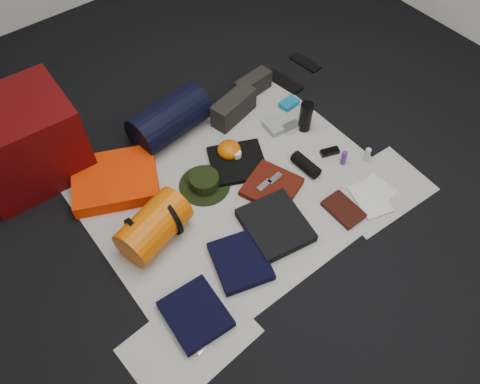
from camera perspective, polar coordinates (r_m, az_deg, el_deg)
floor at (r=2.69m, az=-0.44°, el=0.01°), size 4.50×4.50×0.02m
newspaper_mat at (r=2.68m, az=-0.45°, el=0.17°), size 1.60×1.30×0.01m
newspaper_sheet_front_left at (r=2.29m, az=-6.14°, el=-17.56°), size 0.61×0.44×0.00m
newspaper_sheet_front_right at (r=2.80m, az=16.58°, el=0.26°), size 0.60×0.43×0.00m
red_cabinet at (r=2.86m, az=-24.91°, el=5.59°), size 0.60×0.51×0.49m
sleeping_pad at (r=2.76m, az=-14.95°, el=1.44°), size 0.59×0.55×0.09m
stuff_sack at (r=2.45m, az=-10.46°, el=-4.14°), size 0.42×0.32×0.22m
sack_strap_left at (r=2.44m, az=-12.43°, el=-5.37°), size 0.02×0.22×0.22m
sack_strap_right at (r=2.47m, az=-8.50°, el=-2.98°), size 0.03×0.22×0.22m
navy_duffel at (r=2.90m, az=-8.60°, el=8.77°), size 0.51×0.31×0.25m
boonie_brim at (r=2.70m, az=-4.33°, el=0.85°), size 0.36×0.36×0.01m
boonie_crown at (r=2.67m, az=-4.38°, el=1.38°), size 0.17×0.17×0.07m
hiking_boot_left at (r=3.01m, az=-0.77°, el=10.26°), size 0.34×0.19×0.16m
hiking_boot_right at (r=3.20m, az=1.62°, el=12.97°), size 0.27×0.12×0.13m
flip_flop_left at (r=3.33m, az=5.33°, el=13.23°), size 0.14×0.29×0.02m
flip_flop_right at (r=3.50m, az=7.96°, el=15.35°), size 0.11×0.24×0.01m
trousers_navy_a at (r=2.30m, az=-5.44°, el=-14.59°), size 0.28×0.32×0.05m
trousers_navy_b at (r=2.41m, az=0.06°, el=-8.43°), size 0.34×0.36×0.05m
trousers_charcoal at (r=2.52m, az=4.33°, el=-4.05°), size 0.37×0.40×0.06m
black_tshirt at (r=2.78m, az=-0.31°, el=3.61°), size 0.42×0.41×0.03m
red_shirt at (r=2.68m, az=3.88°, el=0.65°), size 0.36×0.36×0.04m
orange_stuff_sack at (r=2.81m, az=-1.34°, el=5.18°), size 0.18×0.18×0.09m
first_aid_pouch at (r=3.00m, az=4.78°, el=8.22°), size 0.19×0.15×0.04m
water_bottle at (r=2.95m, az=7.99°, el=9.07°), size 0.10×0.10×0.20m
speaker at (r=2.77m, az=8.03°, el=3.31°), size 0.08×0.19×0.07m
compact_camera at (r=2.98m, az=6.29°, el=7.81°), size 0.12×0.08×0.04m
cyan_case at (r=3.14m, az=5.99°, el=10.68°), size 0.13×0.09×0.04m
toiletry_purple at (r=2.83m, az=12.54°, el=4.09°), size 0.03×0.03×0.10m
toiletry_clear at (r=2.88m, az=15.23°, el=4.39°), size 0.04×0.04×0.10m
paperback_book at (r=2.64m, az=12.48°, el=-2.10°), size 0.14×0.22×0.03m
map_booklet at (r=2.73m, az=15.55°, el=-0.85°), size 0.22×0.28×0.01m
map_printout at (r=2.79m, az=16.44°, el=0.34°), size 0.16×0.20×0.01m
sunglasses at (r=2.89m, az=10.88°, el=4.84°), size 0.12×0.08×0.03m
key_cluster at (r=2.27m, az=-5.02°, el=-18.19°), size 0.07×0.07×0.01m
tape_roll at (r=2.78m, az=-0.36°, el=4.62°), size 0.05×0.05×0.04m
energy_bar_a at (r=2.65m, az=2.97°, el=0.83°), size 0.10×0.05×0.01m
energy_bar_b at (r=2.68m, az=4.28°, el=1.67°), size 0.10×0.05×0.01m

